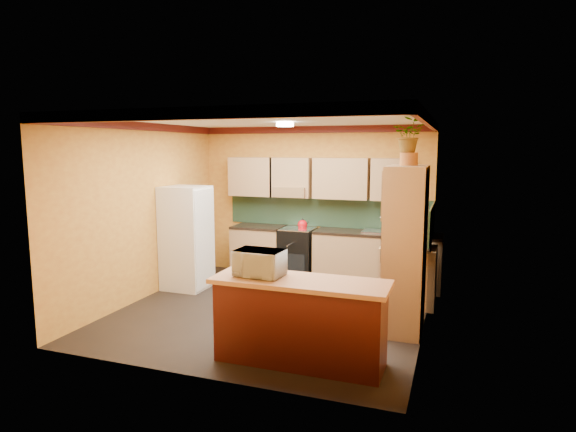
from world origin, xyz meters
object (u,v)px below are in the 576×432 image
(microwave, at_px, (259,263))
(breakfast_bar, at_px, (300,324))
(stove, at_px, (298,254))
(fridge, at_px, (186,238))
(base_cabinets_back, at_px, (332,257))
(pantry, at_px, (405,249))

(microwave, bearing_deg, breakfast_bar, 2.53)
(breakfast_bar, bearing_deg, microwave, 180.00)
(stove, distance_m, microwave, 3.35)
(fridge, bearing_deg, base_cabinets_back, 27.77)
(stove, bearing_deg, microwave, -79.05)
(stove, distance_m, pantry, 2.82)
(base_cabinets_back, relative_size, stove, 4.01)
(pantry, height_order, breakfast_bar, pantry)
(base_cabinets_back, xyz_separation_m, microwave, (0.00, -3.23, 0.63))
(breakfast_bar, bearing_deg, base_cabinets_back, 98.23)
(stove, bearing_deg, base_cabinets_back, 0.00)
(base_cabinets_back, height_order, stove, stove)
(breakfast_bar, distance_m, microwave, 0.79)
(stove, relative_size, breakfast_bar, 0.51)
(base_cabinets_back, height_order, fridge, fridge)
(fridge, xyz_separation_m, pantry, (3.60, -0.70, 0.20))
(stove, xyz_separation_m, microwave, (0.63, -3.23, 0.62))
(stove, distance_m, breakfast_bar, 3.41)
(base_cabinets_back, xyz_separation_m, breakfast_bar, (0.47, -3.23, 0.00))
(stove, xyz_separation_m, pantry, (2.04, -1.85, 0.59))
(breakfast_bar, bearing_deg, stove, 108.67)
(stove, relative_size, fridge, 0.54)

